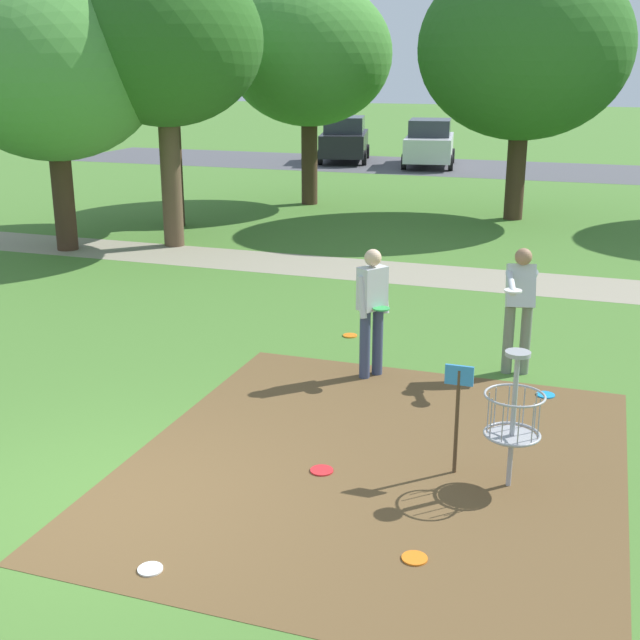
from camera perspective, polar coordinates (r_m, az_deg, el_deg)
name	(u,v)px	position (r m, az deg, el deg)	size (l,w,h in m)	color
ground_plane	(102,501)	(8.27, -14.77, -11.96)	(160.00, 160.00, 0.00)	#47752D
dirt_tee_pad	(375,463)	(8.71, 3.81, -9.77)	(4.94, 5.58, 0.01)	brown
disc_golf_basket	(507,413)	(8.18, 12.74, -6.27)	(0.98, 0.58, 1.39)	#9E9EA3
player_foreground_watching	(372,306)	(10.71, 3.60, 1.00)	(0.45, 0.48, 1.71)	#384260
player_throwing	(519,302)	(11.08, 13.55, 1.20)	(0.43, 1.16, 1.71)	slate
frisbee_near_basket	(150,569)	(7.19, -11.59, -16.43)	(0.21, 0.21, 0.02)	white
frisbee_by_tee	(415,558)	(7.23, 6.51, -15.96)	(0.22, 0.22, 0.02)	orange
frisbee_far_left	(322,471)	(8.53, 0.12, -10.31)	(0.24, 0.24, 0.02)	red
frisbee_far_right	(350,336)	(12.57, 2.08, -1.07)	(0.22, 0.22, 0.02)	orange
frisbee_scattered_a	(545,395)	(10.73, 15.23, -4.99)	(0.23, 0.23, 0.02)	#1E93DB
tree_near_left	(168,53)	(21.23, -10.41, 17.61)	(3.75, 3.75, 5.82)	#422D1E
tree_near_right	(52,68)	(18.91, -17.96, 16.14)	(4.53, 4.53, 5.80)	#422D1E
tree_mid_center	(309,55)	(24.33, -0.76, 17.78)	(4.66, 4.66, 6.19)	#422D1E
tree_mid_right	(524,48)	(22.45, 13.86, 17.66)	(5.35, 5.35, 6.60)	#422D1E
tree_far_left	(164,41)	(18.79, -10.68, 18.30)	(4.23, 4.23, 6.22)	brown
parking_lot_strip	(493,169)	(33.73, 11.83, 10.14)	(36.00, 6.00, 0.01)	#4C4C51
parked_car_leftmost	(345,139)	(35.53, 1.70, 12.32)	(2.72, 4.50, 1.84)	black
parked_car_center_left	(429,143)	(34.08, 7.53, 11.97)	(2.45, 4.43, 1.84)	silver
gravel_path	(374,271)	(16.60, 3.70, 3.41)	(40.00, 1.78, 0.00)	gray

